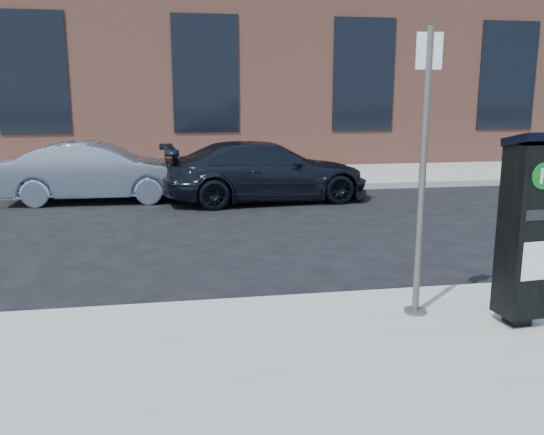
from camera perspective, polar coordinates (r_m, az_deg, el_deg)
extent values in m
plane|color=black|center=(6.58, 0.45, -9.12)|extent=(120.00, 120.00, 0.00)
cube|color=gray|center=(20.20, -6.74, 5.41)|extent=(60.00, 12.00, 0.15)
cube|color=#9E9B93|center=(6.54, 0.48, -8.57)|extent=(60.00, 0.12, 0.16)
cube|color=#9E9B93|center=(14.29, -5.35, 2.71)|extent=(60.00, 0.12, 0.16)
cube|color=#975A45|center=(23.12, -7.44, 15.96)|extent=(28.00, 10.00, 8.00)
cube|color=black|center=(18.44, -22.72, 13.07)|extent=(2.00, 0.06, 3.50)
cube|color=black|center=(18.06, -6.59, 13.94)|extent=(2.00, 0.06, 3.50)
cube|color=black|center=(19.03, 9.06, 13.77)|extent=(2.00, 0.06, 3.50)
cube|color=black|center=(21.18, 22.31, 12.85)|extent=(2.00, 0.06, 3.50)
cube|color=black|center=(6.30, 23.09, -9.18)|extent=(0.21, 0.21, 0.10)
cube|color=black|center=(6.05, 23.78, -1.27)|extent=(0.42, 0.38, 1.68)
cube|color=black|center=(5.93, 24.50, 7.05)|extent=(0.47, 0.42, 0.16)
cylinder|color=#064F12|center=(5.82, 25.31, 3.76)|extent=(0.25, 0.04, 0.25)
cube|color=white|center=(5.82, 25.31, 3.76)|extent=(0.09, 0.02, 0.14)
cube|color=silver|center=(5.98, 24.62, -3.95)|extent=(0.28, 0.03, 0.38)
cube|color=black|center=(5.88, 24.99, 0.23)|extent=(0.30, 0.03, 0.10)
cylinder|color=#4A4641|center=(6.27, 13.99, -8.98)|extent=(0.23, 0.23, 0.03)
cylinder|color=#4A4641|center=(5.92, 14.68, 3.95)|extent=(0.07, 0.07, 2.87)
cube|color=silver|center=(5.88, 15.32, 15.64)|extent=(0.25, 0.05, 0.34)
imported|color=gray|center=(13.65, -16.90, 4.35)|extent=(4.13, 1.55, 1.35)
imported|color=black|center=(13.10, -0.58, 4.59)|extent=(4.82, 2.27, 1.36)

